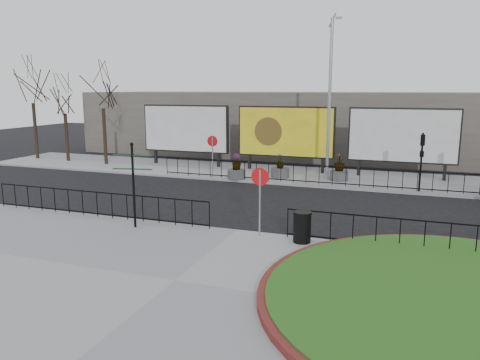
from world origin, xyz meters
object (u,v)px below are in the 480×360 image
at_px(lamp_post, 330,97).
at_px(planter_c, 339,170).
at_px(litter_bin, 302,227).
at_px(planter_a, 237,170).
at_px(planter_b, 280,170).
at_px(billboard_mid, 286,132).
at_px(fingerpost_sign, 133,177).

xyz_separation_m(lamp_post, planter_c, (0.69, -0.00, -4.12)).
height_order(litter_bin, planter_c, planter_c).
bearing_deg(planter_a, planter_b, 28.76).
bearing_deg(planter_c, billboard_mid, 151.95).
xyz_separation_m(lamp_post, planter_a, (-4.99, -1.60, -4.20)).
bearing_deg(fingerpost_sign, billboard_mid, 72.53).
bearing_deg(planter_a, planter_c, 15.72).
bearing_deg(fingerpost_sign, planter_c, 55.32).
height_order(fingerpost_sign, planter_c, fingerpost_sign).
bearing_deg(billboard_mid, planter_b, -82.62).
distance_m(planter_a, planter_b, 2.61).
bearing_deg(planter_b, planter_a, -151.24).
distance_m(billboard_mid, litter_bin, 14.30).
relative_size(planter_a, planter_b, 1.06).
bearing_deg(lamp_post, litter_bin, -84.70).
bearing_deg(planter_a, fingerpost_sign, -91.57).
relative_size(billboard_mid, planter_c, 3.84).
height_order(lamp_post, planter_a, lamp_post).
xyz_separation_m(billboard_mid, planter_c, (3.70, -1.97, -1.89)).
bearing_deg(fingerpost_sign, lamp_post, 58.03).
relative_size(billboard_mid, planter_a, 4.14).
distance_m(litter_bin, planter_c, 11.61).
relative_size(lamp_post, fingerpost_sign, 2.85).
xyz_separation_m(lamp_post, planter_b, (-2.71, -0.35, -4.26)).
bearing_deg(planter_a, litter_bin, -58.75).
bearing_deg(planter_a, lamp_post, 17.77).
distance_m(fingerpost_sign, planter_c, 13.48).
height_order(lamp_post, litter_bin, lamp_post).
bearing_deg(litter_bin, planter_b, 108.58).
bearing_deg(planter_b, planter_c, 5.81).
bearing_deg(planter_c, planter_a, -164.28).
distance_m(litter_bin, planter_b, 11.87).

